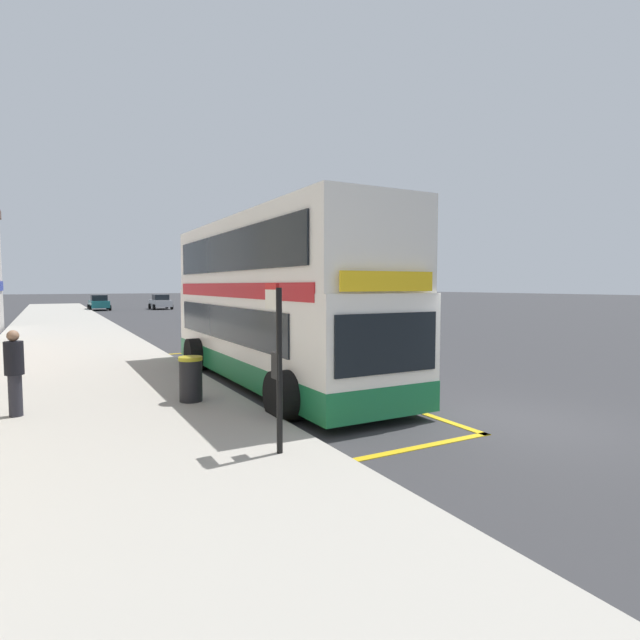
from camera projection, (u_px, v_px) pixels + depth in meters
name	position (u px, v px, depth m)	size (l,w,h in m)	color
ground_plane	(167.00, 320.00, 37.33)	(260.00, 260.00, 0.00)	#333335
pavement_near	(62.00, 323.00, 33.97)	(6.00, 76.00, 0.14)	#A39E93
double_decker_bus	(273.00, 307.00, 13.48)	(3.27, 10.46, 4.40)	white
bus_bay_markings	(267.00, 380.00, 13.89)	(3.00, 13.33, 0.01)	gold
bus_stop_sign	(277.00, 352.00, 7.41)	(0.09, 0.51, 2.54)	black
parked_car_silver_distant	(161.00, 302.00, 54.77)	(2.09, 4.20, 1.62)	#B2B5BA
parked_car_teal_far	(99.00, 303.00, 52.31)	(2.09, 4.20, 1.62)	#196066
parked_car_silver_behind	(236.00, 309.00, 38.41)	(2.09, 4.20, 1.62)	#B2B5BA
pedestrian_waiting_near_sign	(14.00, 370.00, 9.46)	(0.34, 0.34, 1.66)	#26262D
litter_bin	(191.00, 379.00, 10.72)	(0.51, 0.51, 0.97)	black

